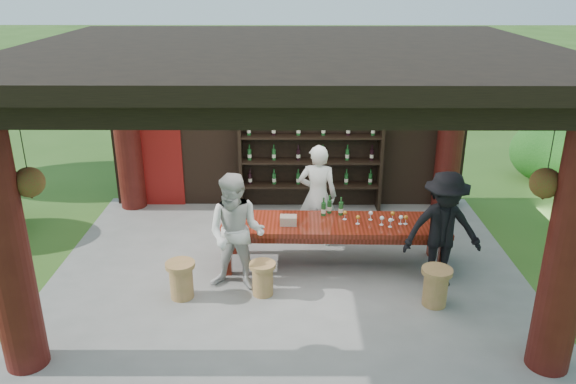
{
  "coord_description": "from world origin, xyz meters",
  "views": [
    {
      "loc": [
        0.05,
        -7.99,
        4.44
      ],
      "look_at": [
        0.0,
        0.4,
        1.15
      ],
      "focal_mm": 35.0,
      "sensor_mm": 36.0,
      "label": 1
    }
  ],
  "objects_px": {
    "tasting_table": "(334,229)",
    "stool_near_left": "(263,278)",
    "host": "(318,196)",
    "napkin_basket": "(288,220)",
    "stool_near_right": "(436,286)",
    "stool_far_left": "(181,279)",
    "wine_shelf": "(311,150)",
    "guest_woman": "(236,233)",
    "guest_man": "(443,230)"
  },
  "relations": [
    {
      "from": "tasting_table",
      "to": "guest_man",
      "type": "bearing_deg",
      "value": -21.15
    },
    {
      "from": "stool_far_left",
      "to": "stool_near_left",
      "type": "bearing_deg",
      "value": 4.3
    },
    {
      "from": "stool_far_left",
      "to": "guest_woman",
      "type": "relative_size",
      "value": 0.31
    },
    {
      "from": "wine_shelf",
      "to": "napkin_basket",
      "type": "distance_m",
      "value": 2.49
    },
    {
      "from": "tasting_table",
      "to": "guest_man",
      "type": "xyz_separation_m",
      "value": [
        1.56,
        -0.6,
        0.27
      ]
    },
    {
      "from": "wine_shelf",
      "to": "guest_woman",
      "type": "bearing_deg",
      "value": -110.98
    },
    {
      "from": "host",
      "to": "napkin_basket",
      "type": "xyz_separation_m",
      "value": [
        -0.49,
        -0.84,
        -0.08
      ]
    },
    {
      "from": "stool_far_left",
      "to": "guest_woman",
      "type": "bearing_deg",
      "value": 19.17
    },
    {
      "from": "tasting_table",
      "to": "stool_near_left",
      "type": "relative_size",
      "value": 7.05
    },
    {
      "from": "tasting_table",
      "to": "guest_man",
      "type": "height_order",
      "value": "guest_man"
    },
    {
      "from": "wine_shelf",
      "to": "stool_near_left",
      "type": "relative_size",
      "value": 5.47
    },
    {
      "from": "guest_woman",
      "to": "stool_far_left",
      "type": "bearing_deg",
      "value": -149.23
    },
    {
      "from": "stool_far_left",
      "to": "napkin_basket",
      "type": "xyz_separation_m",
      "value": [
        1.55,
        0.92,
        0.52
      ]
    },
    {
      "from": "host",
      "to": "guest_woman",
      "type": "bearing_deg",
      "value": 58.53
    },
    {
      "from": "tasting_table",
      "to": "stool_near_left",
      "type": "height_order",
      "value": "tasting_table"
    },
    {
      "from": "tasting_table",
      "to": "stool_far_left",
      "type": "relative_size",
      "value": 6.36
    },
    {
      "from": "wine_shelf",
      "to": "stool_near_left",
      "type": "xyz_separation_m",
      "value": [
        -0.79,
        -3.26,
        -0.96
      ]
    },
    {
      "from": "wine_shelf",
      "to": "stool_near_left",
      "type": "bearing_deg",
      "value": -103.7
    },
    {
      "from": "stool_far_left",
      "to": "guest_woman",
      "type": "distance_m",
      "value": 1.03
    },
    {
      "from": "wine_shelf",
      "to": "guest_man",
      "type": "relative_size",
      "value": 1.54
    },
    {
      "from": "stool_near_right",
      "to": "stool_far_left",
      "type": "height_order",
      "value": "stool_near_right"
    },
    {
      "from": "guest_man",
      "to": "tasting_table",
      "type": "bearing_deg",
      "value": 156.37
    },
    {
      "from": "napkin_basket",
      "to": "tasting_table",
      "type": "bearing_deg",
      "value": 6.87
    },
    {
      "from": "guest_woman",
      "to": "guest_man",
      "type": "xyz_separation_m",
      "value": [
        3.04,
        0.13,
        0.0
      ]
    },
    {
      "from": "wine_shelf",
      "to": "guest_man",
      "type": "distance_m",
      "value": 3.5
    },
    {
      "from": "guest_woman",
      "to": "napkin_basket",
      "type": "relative_size",
      "value": 6.93
    },
    {
      "from": "host",
      "to": "guest_man",
      "type": "height_order",
      "value": "guest_man"
    },
    {
      "from": "stool_near_right",
      "to": "guest_woman",
      "type": "relative_size",
      "value": 0.32
    },
    {
      "from": "stool_near_right",
      "to": "stool_far_left",
      "type": "relative_size",
      "value": 1.01
    },
    {
      "from": "wine_shelf",
      "to": "guest_woman",
      "type": "distance_m",
      "value": 3.3
    },
    {
      "from": "stool_far_left",
      "to": "napkin_basket",
      "type": "bearing_deg",
      "value": 30.78
    },
    {
      "from": "tasting_table",
      "to": "napkin_basket",
      "type": "relative_size",
      "value": 13.8
    },
    {
      "from": "stool_near_left",
      "to": "guest_woman",
      "type": "xyz_separation_m",
      "value": [
        -0.38,
        0.19,
        0.63
      ]
    },
    {
      "from": "wine_shelf",
      "to": "stool_far_left",
      "type": "height_order",
      "value": "wine_shelf"
    },
    {
      "from": "host",
      "to": "guest_woman",
      "type": "xyz_separation_m",
      "value": [
        -1.25,
        -1.49,
        0.0
      ]
    },
    {
      "from": "tasting_table",
      "to": "host",
      "type": "relative_size",
      "value": 1.99
    },
    {
      "from": "stool_far_left",
      "to": "napkin_basket",
      "type": "distance_m",
      "value": 1.88
    },
    {
      "from": "wine_shelf",
      "to": "stool_near_left",
      "type": "height_order",
      "value": "wine_shelf"
    },
    {
      "from": "stool_near_left",
      "to": "tasting_table",
      "type": "bearing_deg",
      "value": 40.05
    },
    {
      "from": "stool_far_left",
      "to": "napkin_basket",
      "type": "height_order",
      "value": "napkin_basket"
    },
    {
      "from": "guest_woman",
      "to": "host",
      "type": "bearing_deg",
      "value": 61.56
    },
    {
      "from": "tasting_table",
      "to": "stool_near_right",
      "type": "xyz_separation_m",
      "value": [
        1.37,
        -1.19,
        -0.33
      ]
    },
    {
      "from": "tasting_table",
      "to": "host",
      "type": "bearing_deg",
      "value": 107.05
    },
    {
      "from": "host",
      "to": "guest_man",
      "type": "distance_m",
      "value": 2.25
    },
    {
      "from": "tasting_table",
      "to": "stool_near_left",
      "type": "bearing_deg",
      "value": -139.95
    },
    {
      "from": "stool_far_left",
      "to": "guest_woman",
      "type": "xyz_separation_m",
      "value": [
        0.8,
        0.28,
        0.6
      ]
    },
    {
      "from": "wine_shelf",
      "to": "host",
      "type": "height_order",
      "value": "wine_shelf"
    },
    {
      "from": "host",
      "to": "napkin_basket",
      "type": "distance_m",
      "value": 0.98
    },
    {
      "from": "guest_man",
      "to": "wine_shelf",
      "type": "bearing_deg",
      "value": 119.91
    },
    {
      "from": "tasting_table",
      "to": "napkin_basket",
      "type": "distance_m",
      "value": 0.75
    }
  ]
}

